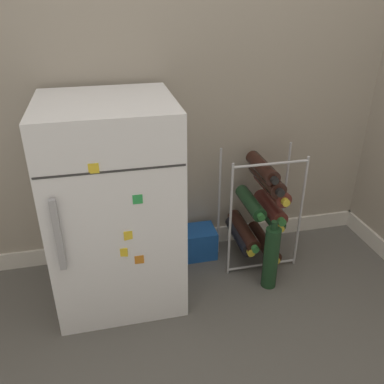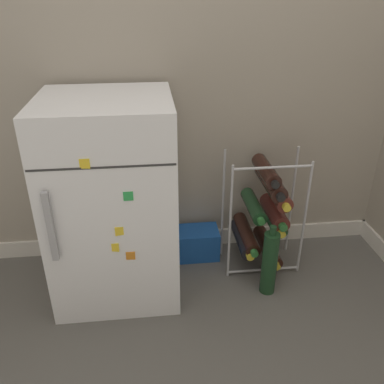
{
  "view_description": "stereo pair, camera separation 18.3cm",
  "coord_description": "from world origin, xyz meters",
  "px_view_note": "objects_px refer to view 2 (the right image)",
  "views": [
    {
      "loc": [
        -0.45,
        -1.3,
        1.29
      ],
      "look_at": [
        -0.08,
        0.29,
        0.45
      ],
      "focal_mm": 38.0,
      "sensor_mm": 36.0,
      "label": 1
    },
    {
      "loc": [
        -0.27,
        -1.33,
        1.29
      ],
      "look_at": [
        -0.08,
        0.29,
        0.45
      ],
      "focal_mm": 38.0,
      "sensor_mm": 36.0,
      "label": 2
    }
  ],
  "objects_px": {
    "mini_fridge": "(113,200)",
    "loose_bottle_floor": "(270,263)",
    "wine_rack": "(263,212)",
    "soda_box": "(196,243)"
  },
  "relations": [
    {
      "from": "mini_fridge",
      "to": "loose_bottle_floor",
      "type": "relative_size",
      "value": 2.54
    },
    {
      "from": "mini_fridge",
      "to": "wine_rack",
      "type": "xyz_separation_m",
      "value": [
        0.7,
        0.08,
        -0.15
      ]
    },
    {
      "from": "loose_bottle_floor",
      "to": "mini_fridge",
      "type": "bearing_deg",
      "value": 168.56
    },
    {
      "from": "soda_box",
      "to": "wine_rack",
      "type": "bearing_deg",
      "value": -17.45
    },
    {
      "from": "mini_fridge",
      "to": "loose_bottle_floor",
      "type": "xyz_separation_m",
      "value": [
        0.68,
        -0.14,
        -0.29
      ]
    },
    {
      "from": "mini_fridge",
      "to": "soda_box",
      "type": "xyz_separation_m",
      "value": [
        0.39,
        0.18,
        -0.37
      ]
    },
    {
      "from": "mini_fridge",
      "to": "soda_box",
      "type": "height_order",
      "value": "mini_fridge"
    },
    {
      "from": "wine_rack",
      "to": "soda_box",
      "type": "bearing_deg",
      "value": 162.55
    },
    {
      "from": "soda_box",
      "to": "loose_bottle_floor",
      "type": "bearing_deg",
      "value": -46.8
    },
    {
      "from": "mini_fridge",
      "to": "loose_bottle_floor",
      "type": "height_order",
      "value": "mini_fridge"
    }
  ]
}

